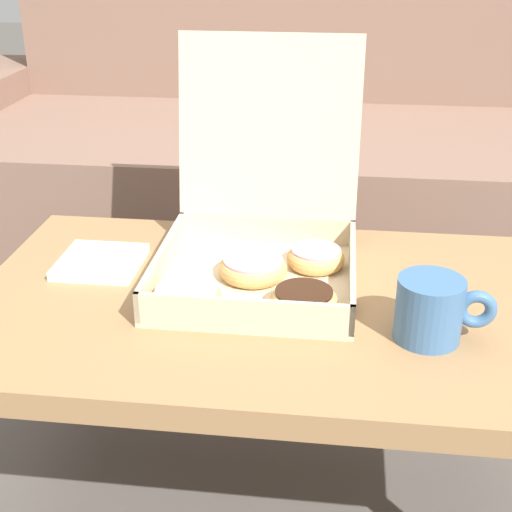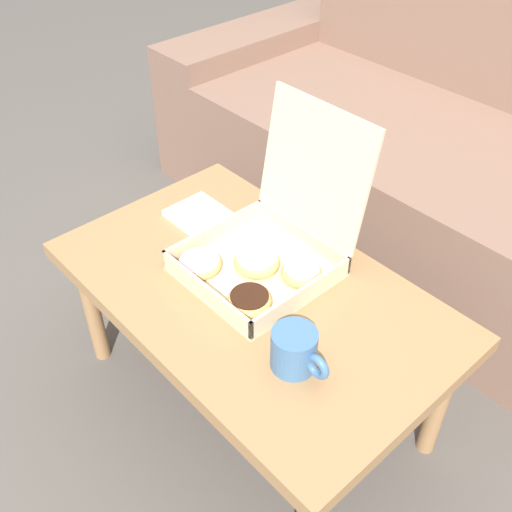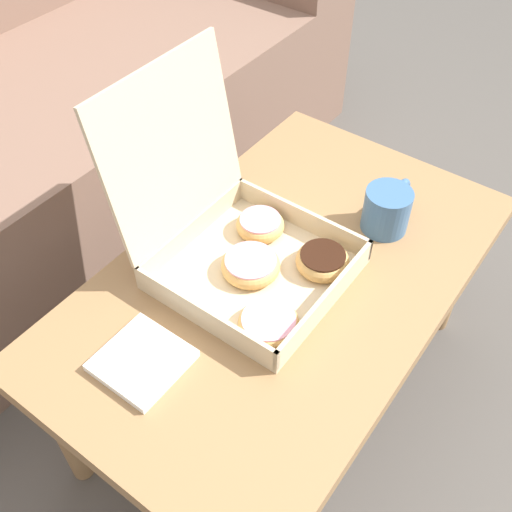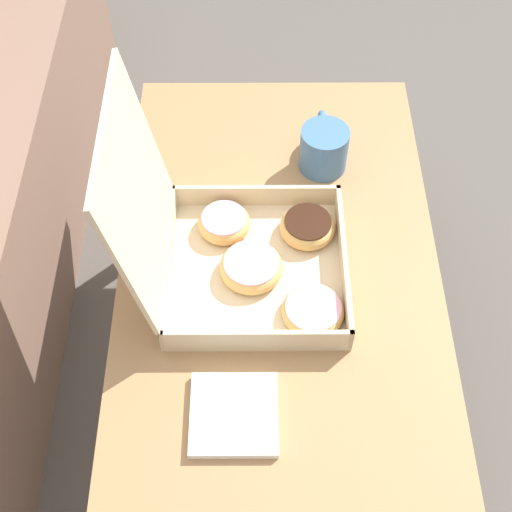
% 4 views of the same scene
% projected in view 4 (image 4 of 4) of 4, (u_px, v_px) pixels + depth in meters
% --- Properties ---
extents(ground_plane, '(12.00, 12.00, 0.00)m').
position_uv_depth(ground_plane, '(217.00, 365.00, 1.61)').
color(ground_plane, '#514C47').
extents(coffee_table, '(0.94, 0.57, 0.42)m').
position_uv_depth(coffee_table, '(278.00, 272.00, 1.31)').
color(coffee_table, '#997047').
rests_on(coffee_table, ground_plane).
extents(pastry_box, '(0.31, 0.37, 0.36)m').
position_uv_depth(pastry_box, '(242.00, 249.00, 1.21)').
color(pastry_box, beige).
rests_on(pastry_box, coffee_table).
extents(coffee_mug, '(0.14, 0.09, 0.09)m').
position_uv_depth(coffee_mug, '(324.00, 148.00, 1.37)').
color(coffee_mug, '#3D6693').
rests_on(coffee_mug, coffee_table).
extents(napkin_stack, '(0.13, 0.13, 0.01)m').
position_uv_depth(napkin_stack, '(234.00, 414.00, 1.09)').
color(napkin_stack, white).
rests_on(napkin_stack, coffee_table).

